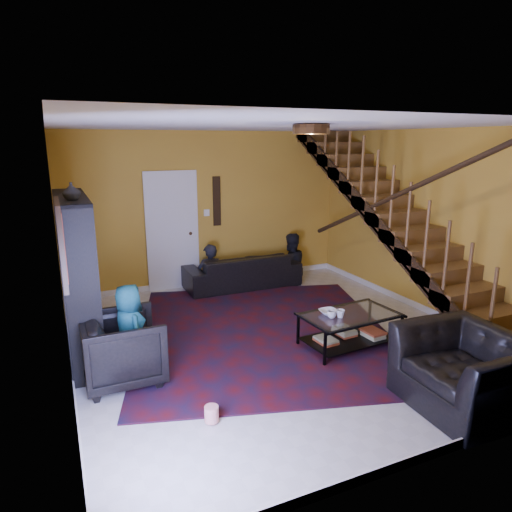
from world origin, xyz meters
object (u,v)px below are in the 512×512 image
Objects in this scene: armchair_right at (465,371)px; bookshelf at (78,280)px; armchair_left at (123,349)px; sofa at (242,270)px; coffee_table at (349,328)px.

bookshelf is at bearing -127.70° from armchair_right.
bookshelf reaches higher than armchair_left.
armchair_left is (0.35, -0.94, -0.57)m from bookshelf.
armchair_right is at bearing -122.48° from armchair_left.
sofa is at bearing -171.02° from armchair_right.
sofa is 3.64m from armchair_left.
armchair_left is 2.82m from coffee_table.
armchair_left is at bearing -69.25° from bookshelf.
sofa is at bearing 30.67° from bookshelf.
armchair_left is (-2.51, -2.64, 0.08)m from sofa.
armchair_right is at bearing -81.06° from coffee_table.
bookshelf is at bearing 20.35° from armchair_left.
sofa is 2.44× the size of armchair_left.
bookshelf reaches higher than armchair_right.
bookshelf is 3.46m from coffee_table.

